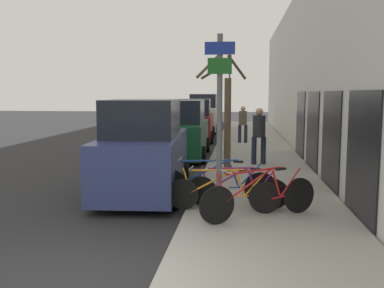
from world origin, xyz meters
name	(u,v)px	position (x,y,z in m)	size (l,w,h in m)	color
ground_plane	(185,158)	(0.00, 11.20, 0.00)	(80.00, 80.00, 0.00)	#28282B
sidewalk_curb	(253,148)	(2.60, 14.00, 0.07)	(3.20, 32.00, 0.15)	#9E9B93
building_facade	(296,74)	(4.35, 13.91, 3.22)	(0.23, 32.00, 6.50)	silver
signpost	(219,117)	(1.65, 3.47, 1.99)	(0.56, 0.12, 3.36)	#595B60
bicycle_0	(260,197)	(2.41, 3.12, 0.55)	(2.12, 1.27, 0.93)	black
bicycle_1	(223,193)	(1.74, 3.50, 0.52)	(2.19, 0.44, 0.85)	black
bicycle_2	(237,190)	(2.00, 3.85, 0.51)	(2.03, 0.44, 0.83)	black
bicycle_3	(216,184)	(1.55, 4.10, 0.55)	(2.53, 0.44, 0.94)	black
parked_car_0	(144,151)	(-0.25, 5.43, 1.03)	(2.16, 4.52, 2.27)	navy
parked_car_1	(182,132)	(-0.13, 11.33, 0.98)	(2.02, 4.70, 2.17)	#144728
parked_car_2	(194,122)	(-0.31, 17.07, 0.97)	(2.16, 4.36, 2.13)	maroon
parked_car_3	(205,115)	(-0.15, 22.03, 1.08)	(2.07, 4.44, 2.36)	silver
pedestrian_near	(259,132)	(2.64, 9.20, 1.19)	(0.46, 0.40, 1.81)	#1E2338
pedestrian_far	(243,122)	(2.16, 15.25, 1.12)	(0.43, 0.37, 1.67)	#1E2338
street_tree	(226,117)	(1.66, 7.40, 1.76)	(1.37, 1.12, 3.60)	brown
traffic_light	(230,82)	(1.41, 19.71, 3.03)	(0.20, 0.30, 4.50)	#595B60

